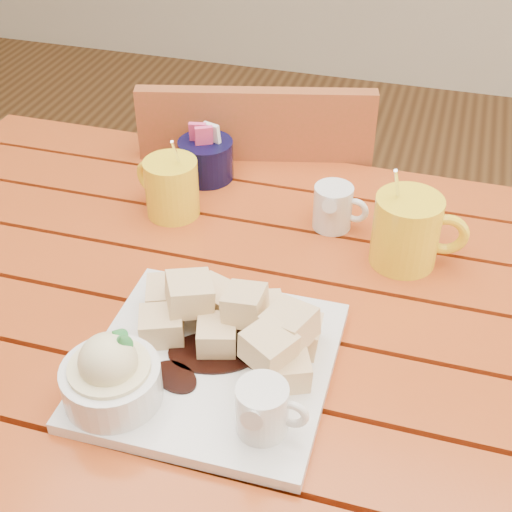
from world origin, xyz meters
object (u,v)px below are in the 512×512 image
(coffee_mug_right, at_px, (408,230))
(chair_far, at_px, (258,238))
(table, at_px, (235,348))
(coffee_mug_left, at_px, (171,186))
(dessert_plate, at_px, (197,356))

(coffee_mug_right, xyz_separation_m, chair_far, (-0.32, 0.34, -0.31))
(table, bearing_deg, coffee_mug_left, 133.56)
(coffee_mug_left, relative_size, chair_far, 0.16)
(dessert_plate, distance_m, coffee_mug_left, 0.36)
(dessert_plate, xyz_separation_m, coffee_mug_left, (-0.16, 0.32, 0.01))
(table, distance_m, dessert_plate, 0.22)
(table, xyz_separation_m, coffee_mug_right, (0.22, 0.14, 0.16))
(dessert_plate, relative_size, chair_far, 0.33)
(coffee_mug_right, height_order, chair_far, coffee_mug_right)
(coffee_mug_left, bearing_deg, table, -23.14)
(chair_far, bearing_deg, coffee_mug_left, 66.27)
(table, bearing_deg, coffee_mug_right, 32.65)
(table, bearing_deg, dessert_plate, -87.20)
(table, height_order, coffee_mug_left, coffee_mug_left)
(coffee_mug_left, xyz_separation_m, chair_far, (0.05, 0.31, -0.31))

